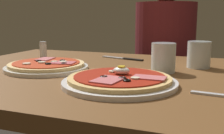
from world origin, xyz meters
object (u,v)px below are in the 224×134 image
object	(u,v)px
water_glass_near	(163,60)
knife	(125,58)
fork	(221,95)
pizza_across_left	(47,66)
water_glass_far	(199,56)
salt_shaker	(43,50)
diner_person	(164,80)
pizza_foreground	(120,81)
dining_table	(99,106)

from	to	relation	value
water_glass_near	knife	xyz separation A→B (m)	(-0.20, 0.21, -0.04)
water_glass_near	fork	xyz separation A→B (m)	(0.17, -0.23, -0.04)
pizza_across_left	water_glass_far	xyz separation A→B (m)	(0.46, 0.22, 0.03)
salt_shaker	diner_person	xyz separation A→B (m)	(0.43, 0.50, -0.21)
pizza_foreground	salt_shaker	size ratio (longest dim) A/B	4.41
pizza_across_left	diner_person	size ratio (longest dim) A/B	0.23
dining_table	pizza_foreground	distance (m)	0.25
dining_table	pizza_foreground	size ratio (longest dim) A/B	3.70
dining_table	pizza_across_left	size ratio (longest dim) A/B	4.00
dining_table	diner_person	xyz separation A→B (m)	(0.09, 0.69, -0.06)
knife	pizza_foreground	bearing A→B (deg)	-73.45
dining_table	knife	distance (m)	0.28
dining_table	pizza_across_left	xyz separation A→B (m)	(-0.17, -0.05, 0.13)
knife	water_glass_near	bearing A→B (deg)	-47.15
knife	water_glass_far	bearing A→B (deg)	-16.69
fork	knife	world-z (taller)	knife
water_glass_near	knife	distance (m)	0.29
knife	dining_table	bearing A→B (deg)	-91.04
pizza_across_left	pizza_foreground	bearing A→B (deg)	-21.38
dining_table	salt_shaker	xyz separation A→B (m)	(-0.34, 0.19, 0.15)
water_glass_far	diner_person	size ratio (longest dim) A/B	0.08
water_glass_near	dining_table	bearing A→B (deg)	-167.31
diner_person	fork	bearing A→B (deg)	108.04
water_glass_near	knife	bearing A→B (deg)	132.85
pizza_foreground	diner_person	xyz separation A→B (m)	(-0.04, 0.85, -0.19)
water_glass_far	fork	size ratio (longest dim) A/B	0.57
dining_table	fork	size ratio (longest dim) A/B	6.90
dining_table	salt_shaker	bearing A→B (deg)	151.16
salt_shaker	pizza_across_left	bearing A→B (deg)	-53.45
dining_table	salt_shaker	size ratio (longest dim) A/B	16.28
water_glass_near	salt_shaker	xyz separation A→B (m)	(-0.54, 0.14, -0.01)
pizza_foreground	water_glass_far	xyz separation A→B (m)	(0.17, 0.33, 0.03)
pizza_foreground	water_glass_near	distance (m)	0.22
water_glass_near	pizza_foreground	bearing A→B (deg)	-108.95
pizza_across_left	fork	distance (m)	0.55
fork	diner_person	size ratio (longest dim) A/B	0.13
dining_table	pizza_across_left	world-z (taller)	pizza_across_left
pizza_foreground	pizza_across_left	bearing A→B (deg)	158.62
dining_table	diner_person	size ratio (longest dim) A/B	0.92
diner_person	knife	bearing A→B (deg)	79.02
pizza_foreground	dining_table	bearing A→B (deg)	128.43
fork	pizza_foreground	bearing A→B (deg)	175.92
knife	salt_shaker	xyz separation A→B (m)	(-0.34, -0.07, 0.03)
dining_table	water_glass_far	xyz separation A→B (m)	(0.30, 0.17, 0.16)
pizza_foreground	fork	distance (m)	0.24
pizza_foreground	knife	xyz separation A→B (m)	(-0.12, 0.42, -0.01)
water_glass_near	knife	size ratio (longest dim) A/B	0.48
water_glass_far	knife	xyz separation A→B (m)	(-0.29, 0.09, -0.04)
pizza_foreground	water_glass_far	distance (m)	0.37
dining_table	water_glass_far	bearing A→B (deg)	29.39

